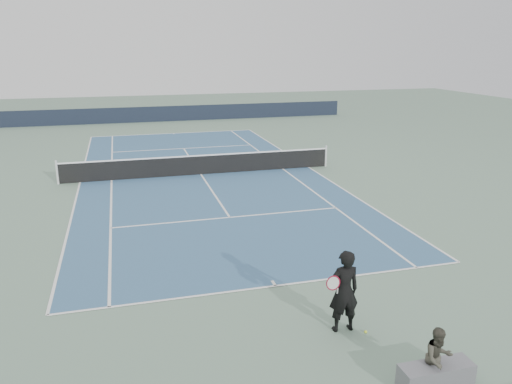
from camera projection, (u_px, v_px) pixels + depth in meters
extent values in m
plane|color=slate|center=(201.00, 175.00, 23.79)|extent=(80.00, 80.00, 0.00)
cube|color=#355A7F|center=(201.00, 174.00, 23.79)|extent=(10.97, 23.77, 0.01)
cylinder|color=silver|center=(57.00, 172.00, 22.02)|extent=(0.10, 0.10, 1.07)
cylinder|color=silver|center=(326.00, 156.00, 25.26)|extent=(0.10, 0.10, 1.07)
cube|color=black|center=(201.00, 165.00, 23.66)|extent=(12.80, 0.03, 0.90)
cube|color=white|center=(200.00, 156.00, 23.53)|extent=(12.80, 0.04, 0.06)
cube|color=black|center=(165.00, 114.00, 40.16)|extent=(30.00, 0.25, 1.20)
imported|color=black|center=(344.00, 291.00, 10.60)|extent=(0.70, 0.50, 1.86)
torus|color=maroon|center=(333.00, 283.00, 10.41)|extent=(0.34, 0.18, 0.36)
cylinder|color=white|center=(333.00, 283.00, 10.41)|extent=(0.29, 0.14, 0.32)
cylinder|color=white|center=(337.00, 293.00, 10.54)|extent=(0.08, 0.13, 0.27)
sphere|color=yellow|center=(366.00, 332.00, 10.72)|extent=(0.06, 0.06, 0.06)
cube|color=slate|center=(436.00, 375.00, 9.01)|extent=(1.37, 0.44, 0.44)
imported|color=#3F3D32|center=(438.00, 358.00, 8.91)|extent=(0.57, 0.45, 1.18)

